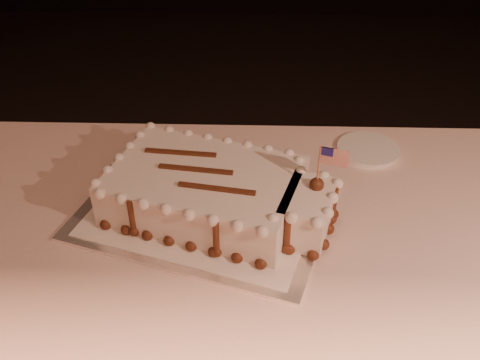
{
  "coord_description": "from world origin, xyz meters",
  "views": [
    {
      "loc": [
        -0.07,
        -0.34,
        1.56
      ],
      "look_at": [
        -0.1,
        0.62,
        0.84
      ],
      "focal_mm": 40.0,
      "sensor_mm": 36.0,
      "label": 1
    }
  ],
  "objects_px": {
    "cake_board": "(206,209)",
    "side_plate": "(368,149)",
    "sheet_cake": "(217,192)",
    "banquet_table": "(275,320)"
  },
  "relations": [
    {
      "from": "banquet_table",
      "to": "cake_board",
      "type": "height_order",
      "value": "cake_board"
    },
    {
      "from": "cake_board",
      "to": "side_plate",
      "type": "xyz_separation_m",
      "value": [
        0.42,
        0.26,
        0.0
      ]
    },
    {
      "from": "cake_board",
      "to": "side_plate",
      "type": "bearing_deg",
      "value": 49.08
    },
    {
      "from": "cake_board",
      "to": "side_plate",
      "type": "height_order",
      "value": "side_plate"
    },
    {
      "from": "banquet_table",
      "to": "sheet_cake",
      "type": "distance_m",
      "value": 0.46
    },
    {
      "from": "side_plate",
      "to": "sheet_cake",
      "type": "bearing_deg",
      "value": -145.87
    },
    {
      "from": "banquet_table",
      "to": "sheet_cake",
      "type": "relative_size",
      "value": 4.36
    },
    {
      "from": "banquet_table",
      "to": "sheet_cake",
      "type": "bearing_deg",
      "value": 176.82
    },
    {
      "from": "cake_board",
      "to": "sheet_cake",
      "type": "height_order",
      "value": "sheet_cake"
    },
    {
      "from": "banquet_table",
      "to": "side_plate",
      "type": "height_order",
      "value": "side_plate"
    }
  ]
}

